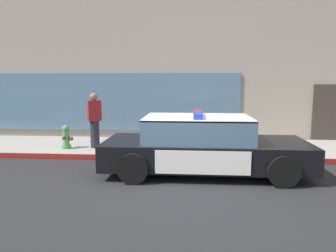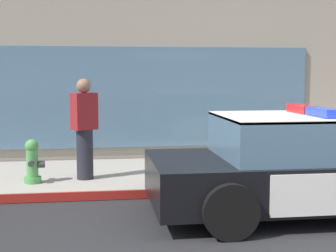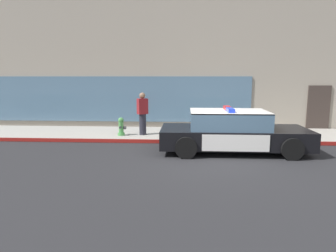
% 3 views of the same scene
% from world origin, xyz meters
% --- Properties ---
extents(ground, '(48.00, 48.00, 0.00)m').
position_xyz_m(ground, '(0.00, 0.00, 0.00)').
color(ground, '#262628').
extents(sidewalk, '(48.00, 2.81, 0.15)m').
position_xyz_m(sidewalk, '(0.00, 3.37, 0.07)').
color(sidewalk, '#A39E93').
rests_on(sidewalk, ground).
extents(curb_red_paint, '(28.80, 0.04, 0.14)m').
position_xyz_m(curb_red_paint, '(0.00, 1.95, 0.08)').
color(curb_red_paint, maroon).
rests_on(curb_red_paint, ground).
extents(storefront_building, '(25.19, 8.98, 9.63)m').
position_xyz_m(storefront_building, '(-2.28, 9.27, 4.81)').
color(storefront_building, gray).
rests_on(storefront_building, ground).
extents(police_cruiser, '(4.84, 2.15, 1.49)m').
position_xyz_m(police_cruiser, '(0.82, 0.89, 0.68)').
color(police_cruiser, black).
rests_on(police_cruiser, ground).
extents(fire_hydrant, '(0.34, 0.39, 0.73)m').
position_xyz_m(fire_hydrant, '(-3.31, 2.67, 0.50)').
color(fire_hydrant, '#4C994C').
rests_on(fire_hydrant, sidewalk).
extents(pedestrian_on_sidewalk, '(0.48, 0.43, 1.71)m').
position_xyz_m(pedestrian_on_sidewalk, '(-2.47, 2.87, 1.01)').
color(pedestrian_on_sidewalk, '#23232D').
rests_on(pedestrian_on_sidewalk, sidewalk).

